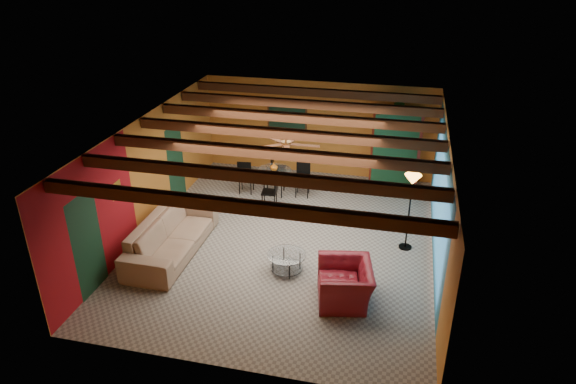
% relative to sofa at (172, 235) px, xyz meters
% --- Properties ---
extents(room, '(6.52, 8.01, 2.71)m').
position_rel_sofa_xyz_m(room, '(2.32, 1.10, 1.95)').
color(room, gray).
rests_on(room, ground).
extents(sofa, '(1.11, 2.81, 0.82)m').
position_rel_sofa_xyz_m(sofa, '(0.00, 0.00, 0.00)').
color(sofa, '#91745E').
rests_on(sofa, ground).
extents(armchair, '(1.21, 1.32, 0.74)m').
position_rel_sofa_xyz_m(armchair, '(3.89, -0.83, -0.04)').
color(armchair, maroon).
rests_on(armchair, ground).
extents(coffee_table, '(1.03, 1.03, 0.41)m').
position_rel_sofa_xyz_m(coffee_table, '(2.60, -0.17, -0.20)').
color(coffee_table, silver).
rests_on(coffee_table, ground).
extents(dining_table, '(2.01, 2.01, 0.96)m').
position_rel_sofa_xyz_m(dining_table, '(1.45, 3.30, 0.07)').
color(dining_table, white).
rests_on(dining_table, ground).
extents(armoire, '(1.34, 1.00, 2.11)m').
position_rel_sofa_xyz_m(armoire, '(4.52, 4.69, 0.65)').
color(armoire, maroon).
rests_on(armoire, ground).
extents(floor_lamp, '(0.46, 0.46, 1.78)m').
position_rel_sofa_xyz_m(floor_lamp, '(4.97, 1.32, 0.48)').
color(floor_lamp, black).
rests_on(floor_lamp, ground).
extents(ceiling_fan, '(1.50, 1.50, 0.44)m').
position_rel_sofa_xyz_m(ceiling_fan, '(2.32, 0.99, 1.95)').
color(ceiling_fan, '#472614').
rests_on(ceiling_fan, ceiling).
extents(painting, '(1.05, 0.03, 0.65)m').
position_rel_sofa_xyz_m(painting, '(1.42, 4.95, 1.24)').
color(painting, black).
rests_on(painting, wall_back).
extents(potted_plant, '(0.52, 0.49, 0.47)m').
position_rel_sofa_xyz_m(potted_plant, '(4.52, 4.69, 1.94)').
color(potted_plant, '#26661E').
rests_on(potted_plant, armoire).
extents(vase, '(0.24, 0.24, 0.21)m').
position_rel_sofa_xyz_m(vase, '(1.45, 3.30, 0.66)').
color(vase, orange).
rests_on(vase, dining_table).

